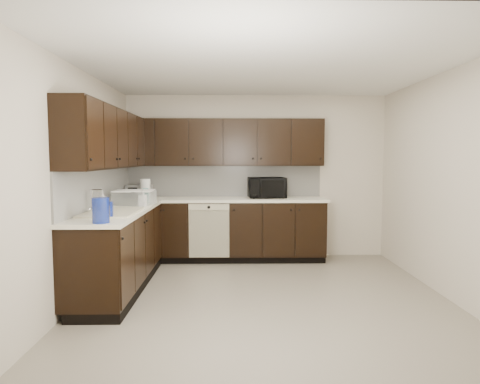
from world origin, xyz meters
name	(u,v)px	position (x,y,z in m)	size (l,w,h in m)	color
floor	(265,296)	(0.00, 0.00, 0.00)	(4.00, 4.00, 0.00)	gray
ceiling	(266,68)	(0.00, 0.00, 2.50)	(4.00, 4.00, 0.00)	white
wall_back	(256,176)	(0.00, 2.00, 1.25)	(4.00, 0.02, 2.50)	beige
wall_left	(82,185)	(-2.00, 0.00, 1.25)	(0.02, 4.00, 2.50)	beige
wall_right	(446,185)	(2.00, 0.00, 1.25)	(0.02, 4.00, 2.50)	beige
wall_front	(289,205)	(0.00, -2.00, 1.25)	(4.00, 0.02, 2.50)	beige
lower_cabinets	(185,241)	(-1.01, 1.11, 0.41)	(3.00, 2.80, 0.90)	black
countertop	(185,204)	(-1.01, 1.11, 0.92)	(3.03, 2.83, 0.04)	white
backsplash	(171,184)	(-1.22, 1.32, 1.18)	(3.00, 2.80, 0.48)	silver
upper_cabinets	(178,141)	(-1.10, 1.20, 1.77)	(3.00, 2.80, 0.70)	black
dishwasher	(209,227)	(-0.70, 1.41, 0.55)	(0.58, 0.04, 0.78)	beige
sink	(112,219)	(-1.68, -0.01, 0.88)	(0.54, 0.82, 0.42)	beige
microwave	(267,188)	(0.15, 1.74, 1.09)	(0.55, 0.37, 0.30)	black
soap_bottle_a	(143,198)	(-1.48, 0.67, 1.05)	(0.09, 0.10, 0.21)	gray
soap_bottle_b	(103,201)	(-1.85, 0.23, 1.05)	(0.08, 0.08, 0.22)	gray
toaster_oven	(139,192)	(-1.75, 1.67, 1.04)	(0.33, 0.24, 0.21)	#AEAEB0
storage_bin	(134,198)	(-1.63, 0.82, 1.03)	(0.46, 0.34, 0.18)	silver
blue_pitcher	(101,210)	(-1.58, -0.70, 1.06)	(0.16, 0.16, 0.24)	navy
teal_tumbler	(146,195)	(-1.56, 1.20, 1.03)	(0.08, 0.08, 0.18)	#0B777E
paper_towel_roll	(145,190)	(-1.59, 1.35, 1.09)	(0.14, 0.14, 0.30)	silver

